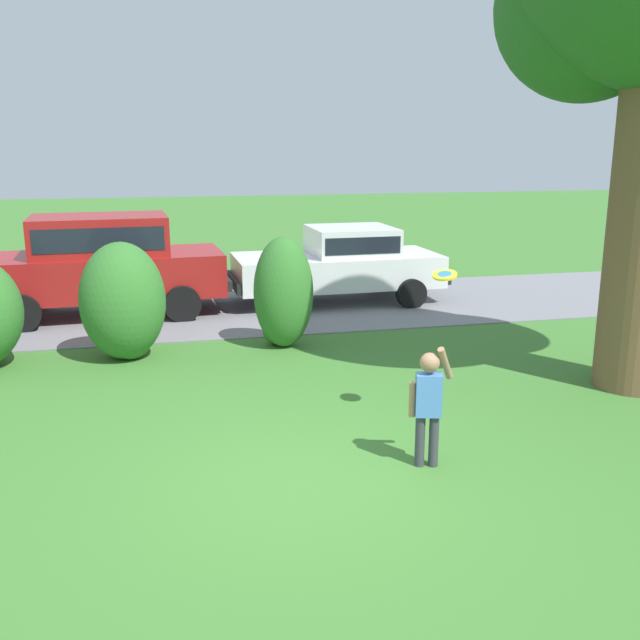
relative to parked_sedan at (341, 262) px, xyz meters
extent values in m
plane|color=#3D752D|center=(-2.46, -7.87, -0.85)|extent=(80.00, 80.00, 0.00)
cube|color=slate|center=(-2.46, -0.30, -0.84)|extent=(28.00, 4.40, 0.02)
ellipsoid|color=#286023|center=(1.96, -5.19, 4.13)|extent=(2.45, 2.45, 2.45)
ellipsoid|color=#33702B|center=(-4.27, -3.19, 0.06)|extent=(1.29, 1.26, 1.81)
ellipsoid|color=#33702B|center=(-4.22, -3.23, -0.54)|extent=(0.69, 0.69, 0.62)
ellipsoid|color=#33702B|center=(-1.78, -3.09, 0.05)|extent=(0.96, 0.93, 1.80)
ellipsoid|color=#33702B|center=(-1.84, -2.96, -0.61)|extent=(0.53, 0.53, 0.48)
cube|color=white|center=(-0.10, 0.00, -0.17)|extent=(4.24, 1.92, 0.64)
cube|color=white|center=(0.22, 0.00, 0.43)|extent=(1.71, 1.65, 0.56)
cube|color=black|center=(0.22, 0.00, 0.43)|extent=(1.58, 1.67, 0.34)
cylinder|color=black|center=(-1.38, -0.97, -0.55)|extent=(0.60, 0.23, 0.60)
cylinder|color=black|center=(-1.42, 0.91, -0.55)|extent=(0.60, 0.23, 0.60)
cylinder|color=black|center=(1.22, -0.92, -0.55)|extent=(0.60, 0.23, 0.60)
cylinder|color=black|center=(1.19, 0.96, -0.55)|extent=(0.60, 0.23, 0.60)
cube|color=black|center=(-2.24, -0.04, -0.33)|extent=(0.15, 1.75, 0.20)
cube|color=black|center=(2.04, 0.04, -0.33)|extent=(0.15, 1.75, 0.20)
cube|color=maroon|center=(-4.76, -0.16, -0.05)|extent=(4.59, 2.08, 0.80)
cube|color=maroon|center=(-4.76, -0.16, 0.71)|extent=(2.56, 1.75, 0.72)
cube|color=black|center=(-4.76, -0.16, 0.71)|extent=(2.36, 1.76, 0.43)
cylinder|color=black|center=(-6.10, -1.17, -0.51)|extent=(0.69, 0.26, 0.68)
cylinder|color=black|center=(-6.20, 0.71, -0.51)|extent=(0.69, 0.26, 0.68)
cylinder|color=black|center=(-3.31, -1.02, -0.51)|extent=(0.69, 0.26, 0.68)
cylinder|color=black|center=(-3.41, 0.86, -0.51)|extent=(0.69, 0.26, 0.68)
cube|color=black|center=(-2.47, -0.03, -0.25)|extent=(0.21, 1.75, 0.20)
cylinder|color=#383842|center=(-1.22, -7.79, -0.57)|extent=(0.10, 0.10, 0.55)
cylinder|color=#383842|center=(-1.08, -7.83, -0.57)|extent=(0.10, 0.10, 0.55)
cube|color=#4C7FCC|center=(-1.15, -7.81, -0.08)|extent=(0.29, 0.22, 0.44)
sphere|color=#A37556|center=(-1.15, -7.81, 0.26)|extent=(0.20, 0.20, 0.20)
cylinder|color=#A37556|center=(-0.98, -7.80, 0.24)|extent=(0.23, 0.21, 0.39)
cylinder|color=#A37556|center=(-1.31, -7.77, -0.13)|extent=(0.07, 0.07, 0.36)
cylinder|color=yellow|center=(-0.61, -6.82, 0.95)|extent=(0.29, 0.28, 0.13)
cylinder|color=#337FDB|center=(-0.61, -6.82, 0.95)|extent=(0.16, 0.16, 0.08)
camera|label=1|loc=(-3.74, -14.12, 2.37)|focal=39.87mm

